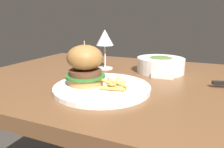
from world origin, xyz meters
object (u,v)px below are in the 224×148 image
(main_plate, at_px, (102,87))
(soup_bowl, at_px, (160,64))
(burger_sandwich, at_px, (85,65))
(butter_dish, at_px, (163,74))
(wine_glass, at_px, (105,39))

(main_plate, distance_m, soup_bowl, 0.31)
(main_plate, xyz_separation_m, burger_sandwich, (-0.05, -0.00, 0.07))
(butter_dish, bearing_deg, burger_sandwich, -132.73)
(burger_sandwich, xyz_separation_m, butter_dish, (0.20, 0.22, -0.06))
(soup_bowl, bearing_deg, butter_dish, -71.48)
(burger_sandwich, xyz_separation_m, soup_bowl, (0.18, 0.29, -0.04))
(main_plate, relative_size, soup_bowl, 1.55)
(butter_dish, bearing_deg, soup_bowl, 108.52)
(main_plate, xyz_separation_m, wine_glass, (-0.11, 0.26, 0.12))
(butter_dish, distance_m, soup_bowl, 0.08)
(wine_glass, bearing_deg, soup_bowl, 7.41)
(butter_dish, height_order, soup_bowl, soup_bowl)
(burger_sandwich, relative_size, wine_glass, 0.79)
(wine_glass, xyz_separation_m, soup_bowl, (0.23, 0.03, -0.10))
(main_plate, xyz_separation_m, butter_dish, (0.15, 0.22, 0.00))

